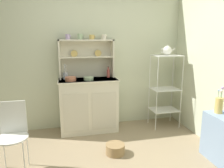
{
  "coord_description": "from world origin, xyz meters",
  "views": [
    {
      "loc": [
        -0.51,
        -2.08,
        1.58
      ],
      "look_at": [
        0.24,
        1.12,
        0.86
      ],
      "focal_mm": 34.04,
      "sensor_mm": 36.0,
      "label": 1
    }
  ],
  "objects_px": {
    "bakers_rack": "(165,84)",
    "utensil_jar": "(65,76)",
    "porcelain_teapot": "(167,51)",
    "flower_vase": "(219,104)",
    "side_shelf_blue": "(222,139)",
    "bowl_mixing_large": "(71,79)",
    "jam_bottle": "(108,73)",
    "hutch_cabinet": "(89,105)",
    "floor_basket": "(115,149)",
    "wire_chair": "(12,130)",
    "cup_lilac_0": "(68,37)",
    "hutch_shelf_unit": "(86,56)"
  },
  "relations": [
    {
      "from": "jam_bottle",
      "to": "porcelain_teapot",
      "type": "relative_size",
      "value": 0.78
    },
    {
      "from": "jam_bottle",
      "to": "utensil_jar",
      "type": "xyz_separation_m",
      "value": [
        -0.72,
        -0.01,
        -0.02
      ]
    },
    {
      "from": "bakers_rack",
      "to": "utensil_jar",
      "type": "relative_size",
      "value": 5.05
    },
    {
      "from": "bakers_rack",
      "to": "wire_chair",
      "type": "bearing_deg",
      "value": -160.56
    },
    {
      "from": "hutch_shelf_unit",
      "to": "side_shelf_blue",
      "type": "xyz_separation_m",
      "value": [
        1.55,
        -1.48,
        -0.97
      ]
    },
    {
      "from": "bakers_rack",
      "to": "porcelain_teapot",
      "type": "relative_size",
      "value": 5.23
    },
    {
      "from": "utensil_jar",
      "to": "hutch_cabinet",
      "type": "bearing_deg",
      "value": -12.11
    },
    {
      "from": "floor_basket",
      "to": "flower_vase",
      "type": "bearing_deg",
      "value": -15.13
    },
    {
      "from": "porcelain_teapot",
      "to": "flower_vase",
      "type": "xyz_separation_m",
      "value": [
        0.21,
        -1.09,
        -0.63
      ]
    },
    {
      "from": "utensil_jar",
      "to": "bakers_rack",
      "type": "bearing_deg",
      "value": -6.2
    },
    {
      "from": "utensil_jar",
      "to": "porcelain_teapot",
      "type": "xyz_separation_m",
      "value": [
        1.71,
        -0.19,
        0.4
      ]
    },
    {
      "from": "jam_bottle",
      "to": "flower_vase",
      "type": "height_order",
      "value": "jam_bottle"
    },
    {
      "from": "cup_lilac_0",
      "to": "bakers_rack",
      "type": "bearing_deg",
      "value": -7.98
    },
    {
      "from": "hutch_shelf_unit",
      "to": "side_shelf_blue",
      "type": "bearing_deg",
      "value": -43.73
    },
    {
      "from": "side_shelf_blue",
      "to": "utensil_jar",
      "type": "xyz_separation_m",
      "value": [
        -1.91,
        1.4,
        0.66
      ]
    },
    {
      "from": "porcelain_teapot",
      "to": "flower_vase",
      "type": "distance_m",
      "value": 1.28
    },
    {
      "from": "cup_lilac_0",
      "to": "utensil_jar",
      "type": "bearing_deg",
      "value": -146.19
    },
    {
      "from": "porcelain_teapot",
      "to": "cup_lilac_0",
      "type": "bearing_deg",
      "value": 172.01
    },
    {
      "from": "floor_basket",
      "to": "jam_bottle",
      "type": "height_order",
      "value": "jam_bottle"
    },
    {
      "from": "hutch_shelf_unit",
      "to": "flower_vase",
      "type": "bearing_deg",
      "value": -41.34
    },
    {
      "from": "hutch_cabinet",
      "to": "utensil_jar",
      "type": "relative_size",
      "value": 3.87
    },
    {
      "from": "floor_basket",
      "to": "utensil_jar",
      "type": "bearing_deg",
      "value": 123.53
    },
    {
      "from": "wire_chair",
      "to": "flower_vase",
      "type": "xyz_separation_m",
      "value": [
        2.56,
        -0.26,
        0.21
      ]
    },
    {
      "from": "hutch_shelf_unit",
      "to": "side_shelf_blue",
      "type": "distance_m",
      "value": 2.36
    },
    {
      "from": "bowl_mixing_large",
      "to": "jam_bottle",
      "type": "xyz_separation_m",
      "value": [
        0.65,
        0.16,
        0.04
      ]
    },
    {
      "from": "utensil_jar",
      "to": "side_shelf_blue",
      "type": "bearing_deg",
      "value": -36.19
    },
    {
      "from": "floor_basket",
      "to": "porcelain_teapot",
      "type": "height_order",
      "value": "porcelain_teapot"
    },
    {
      "from": "bakers_rack",
      "to": "side_shelf_blue",
      "type": "bearing_deg",
      "value": -80.43
    },
    {
      "from": "porcelain_teapot",
      "to": "flower_vase",
      "type": "relative_size",
      "value": 0.69
    },
    {
      "from": "bakers_rack",
      "to": "utensil_jar",
      "type": "bearing_deg",
      "value": 173.8
    },
    {
      "from": "wire_chair",
      "to": "utensil_jar",
      "type": "distance_m",
      "value": 1.28
    },
    {
      "from": "hutch_shelf_unit",
      "to": "wire_chair",
      "type": "xyz_separation_m",
      "value": [
        -1.01,
        -1.1,
        -0.76
      ]
    },
    {
      "from": "hutch_shelf_unit",
      "to": "bakers_rack",
      "type": "relative_size",
      "value": 0.71
    },
    {
      "from": "cup_lilac_0",
      "to": "jam_bottle",
      "type": "bearing_deg",
      "value": -3.14
    },
    {
      "from": "utensil_jar",
      "to": "porcelain_teapot",
      "type": "relative_size",
      "value": 1.04
    },
    {
      "from": "bakers_rack",
      "to": "side_shelf_blue",
      "type": "relative_size",
      "value": 2.09
    },
    {
      "from": "wire_chair",
      "to": "bowl_mixing_large",
      "type": "relative_size",
      "value": 4.91
    },
    {
      "from": "side_shelf_blue",
      "to": "bowl_mixing_large",
      "type": "height_order",
      "value": "bowl_mixing_large"
    },
    {
      "from": "hutch_shelf_unit",
      "to": "floor_basket",
      "type": "xyz_separation_m",
      "value": [
        0.25,
        -1.01,
        -1.21
      ]
    },
    {
      "from": "hutch_shelf_unit",
      "to": "bowl_mixing_large",
      "type": "xyz_separation_m",
      "value": [
        -0.29,
        -0.24,
        -0.35
      ]
    },
    {
      "from": "floor_basket",
      "to": "bakers_rack",
      "type": "bearing_deg",
      "value": 34.26
    },
    {
      "from": "floor_basket",
      "to": "flower_vase",
      "type": "height_order",
      "value": "flower_vase"
    },
    {
      "from": "hutch_shelf_unit",
      "to": "porcelain_teapot",
      "type": "relative_size",
      "value": 3.73
    },
    {
      "from": "bakers_rack",
      "to": "flower_vase",
      "type": "height_order",
      "value": "bakers_rack"
    },
    {
      "from": "hutch_shelf_unit",
      "to": "jam_bottle",
      "type": "xyz_separation_m",
      "value": [
        0.36,
        -0.08,
        -0.3
      ]
    },
    {
      "from": "side_shelf_blue",
      "to": "bowl_mixing_large",
      "type": "xyz_separation_m",
      "value": [
        -1.84,
        1.25,
        0.63
      ]
    },
    {
      "from": "floor_basket",
      "to": "wire_chair",
      "type": "bearing_deg",
      "value": -176.09
    },
    {
      "from": "bakers_rack",
      "to": "utensil_jar",
      "type": "distance_m",
      "value": 1.73
    },
    {
      "from": "hutch_cabinet",
      "to": "floor_basket",
      "type": "height_order",
      "value": "hutch_cabinet"
    },
    {
      "from": "side_shelf_blue",
      "to": "flower_vase",
      "type": "xyz_separation_m",
      "value": [
        0.0,
        0.12,
        0.42
      ]
    }
  ]
}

